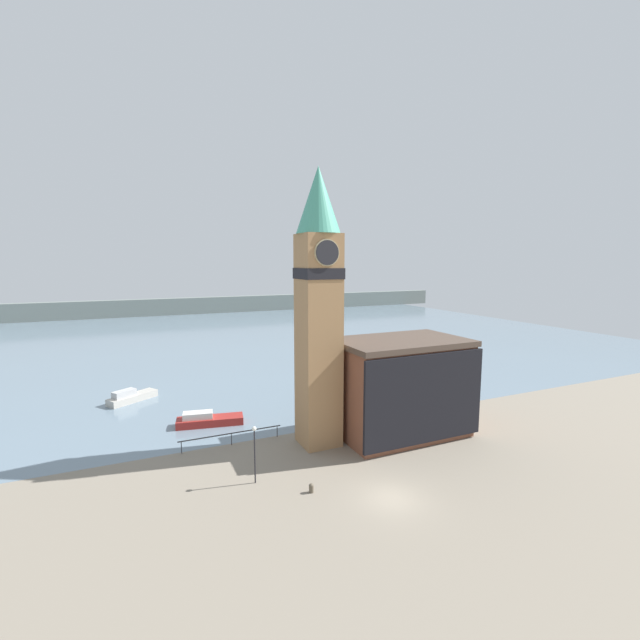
{
  "coord_description": "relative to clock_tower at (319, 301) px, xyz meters",
  "views": [
    {
      "loc": [
        -15.44,
        -22.56,
        15.78
      ],
      "look_at": [
        -1.84,
        7.64,
        11.3
      ],
      "focal_mm": 24.0,
      "sensor_mm": 36.0,
      "label": 1
    }
  ],
  "objects": [
    {
      "name": "pier_building",
      "position": [
        7.8,
        -1.07,
        -8.07
      ],
      "size": [
        11.92,
        7.7,
        8.86
      ],
      "color": "brown",
      "rests_on": "ground_plane"
    },
    {
      "name": "pier_railing",
      "position": [
        -7.09,
        2.72,
        -11.58
      ],
      "size": [
        8.95,
        0.08,
        1.09
      ],
      "color": "#333338",
      "rests_on": "ground_plane"
    },
    {
      "name": "water",
      "position": [
        0.83,
        62.97,
        -12.52
      ],
      "size": [
        160.0,
        120.0,
        0.0
      ],
      "color": "slate",
      "rests_on": "ground_plane"
    },
    {
      "name": "mooring_bollard_near",
      "position": [
        -3.8,
        -7.26,
        -12.17
      ],
      "size": [
        0.34,
        0.34,
        0.65
      ],
      "color": "brown",
      "rests_on": "ground_plane"
    },
    {
      "name": "ground_plane",
      "position": [
        0.83,
        -10.18,
        -12.52
      ],
      "size": [
        160.0,
        160.0,
        0.0
      ],
      "primitive_type": "plane",
      "color": "gray"
    },
    {
      "name": "lamp_post",
      "position": [
        -6.97,
        -4.41,
        -9.59
      ],
      "size": [
        0.32,
        0.32,
        4.24
      ],
      "color": "black",
      "rests_on": "ground_plane"
    },
    {
      "name": "boat_far",
      "position": [
        -14.97,
        19.03,
        -11.95
      ],
      "size": [
        5.55,
        4.4,
        1.54
      ],
      "rotation": [
        0.0,
        0.0,
        0.58
      ],
      "color": "#B7B2A8",
      "rests_on": "water"
    },
    {
      "name": "clock_tower",
      "position": [
        0.0,
        0.0,
        0.0
      ],
      "size": [
        3.7,
        3.7,
        23.55
      ],
      "color": "#9E754C",
      "rests_on": "ground_plane"
    },
    {
      "name": "boat_near",
      "position": [
        -8.18,
        8.28,
        -12.01
      ],
      "size": [
        6.56,
        2.98,
        1.37
      ],
      "rotation": [
        0.0,
        0.0,
        -0.19
      ],
      "color": "maroon",
      "rests_on": "water"
    },
    {
      "name": "far_shoreline",
      "position": [
        0.83,
        102.97,
        -10.02
      ],
      "size": [
        180.0,
        3.0,
        5.0
      ],
      "color": "slate",
      "rests_on": "water"
    }
  ]
}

